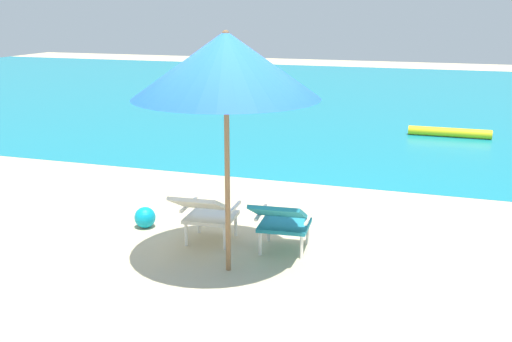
% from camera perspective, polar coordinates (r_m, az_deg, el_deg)
% --- Properties ---
extents(ground_plane, '(40.00, 40.00, 0.00)m').
position_cam_1_polar(ground_plane, '(10.22, 5.88, 0.54)').
color(ground_plane, '#CCB78E').
extents(ocean_band, '(40.00, 18.00, 0.01)m').
position_cam_1_polar(ocean_band, '(17.85, 11.45, 6.56)').
color(ocean_band, teal).
rests_on(ocean_band, ground_plane).
extents(swim_buoy, '(1.60, 0.18, 0.18)m').
position_cam_1_polar(swim_buoy, '(12.91, 17.42, 3.43)').
color(swim_buoy, yellow).
rests_on(swim_buoy, ocean_band).
extents(lounge_chair_left, '(0.59, 0.91, 0.68)m').
position_cam_1_polar(lounge_chair_left, '(6.67, -4.65, -3.72)').
color(lounge_chair_left, silver).
rests_on(lounge_chair_left, ground_plane).
extents(lounge_chair_right, '(0.61, 0.92, 0.68)m').
position_cam_1_polar(lounge_chair_right, '(6.41, 2.38, -4.47)').
color(lounge_chair_right, teal).
rests_on(lounge_chair_right, ground_plane).
extents(beach_umbrella_center, '(1.88, 1.88, 2.33)m').
position_cam_1_polar(beach_umbrella_center, '(5.71, -2.79, 9.73)').
color(beach_umbrella_center, olive).
rests_on(beach_umbrella_center, ground_plane).
extents(beach_ball, '(0.25, 0.25, 0.25)m').
position_cam_1_polar(beach_ball, '(7.42, -10.20, -4.24)').
color(beach_ball, '#0A93AD').
rests_on(beach_ball, ground_plane).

